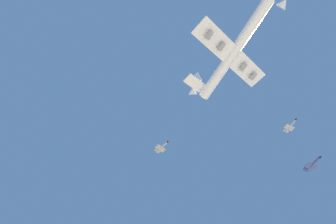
{
  "coord_description": "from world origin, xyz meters",
  "views": [
    {
      "loc": [
        40.89,
        59.78,
        2.44
      ],
      "look_at": [
        -4.17,
        46.02,
        84.89
      ],
      "focal_mm": 25.9,
      "sensor_mm": 36.0,
      "label": 1
    }
  ],
  "objects_px": {
    "chase_jet_high_escort": "(290,126)",
    "carrier_jet": "(232,54)",
    "chase_jet_trailing": "(162,147)",
    "chase_jet_lead": "(313,165)"
  },
  "relations": [
    {
      "from": "carrier_jet",
      "to": "chase_jet_high_escort",
      "type": "height_order",
      "value": "chase_jet_high_escort"
    },
    {
      "from": "carrier_jet",
      "to": "chase_jet_trailing",
      "type": "relative_size",
      "value": 4.76
    },
    {
      "from": "carrier_jet",
      "to": "chase_jet_lead",
      "type": "xyz_separation_m",
      "value": [
        -80.06,
        34.39,
        -24.76
      ]
    },
    {
      "from": "chase_jet_lead",
      "to": "chase_jet_trailing",
      "type": "distance_m",
      "value": 105.3
    },
    {
      "from": "carrier_jet",
      "to": "chase_jet_high_escort",
      "type": "bearing_deg",
      "value": 95.89
    },
    {
      "from": "chase_jet_lead",
      "to": "chase_jet_trailing",
      "type": "relative_size",
      "value": 0.91
    },
    {
      "from": "chase_jet_high_escort",
      "to": "carrier_jet",
      "type": "bearing_deg",
      "value": -66.94
    },
    {
      "from": "chase_jet_lead",
      "to": "chase_jet_high_escort",
      "type": "height_order",
      "value": "chase_jet_high_escort"
    },
    {
      "from": "carrier_jet",
      "to": "chase_jet_high_escort",
      "type": "distance_m",
      "value": 92.38
    },
    {
      "from": "chase_jet_high_escort",
      "to": "chase_jet_trailing",
      "type": "bearing_deg",
      "value": -119.51
    }
  ]
}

